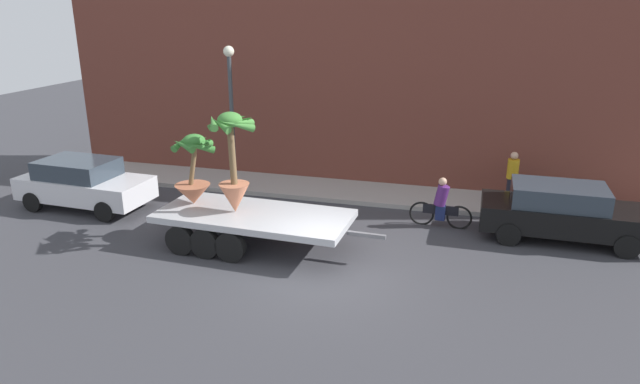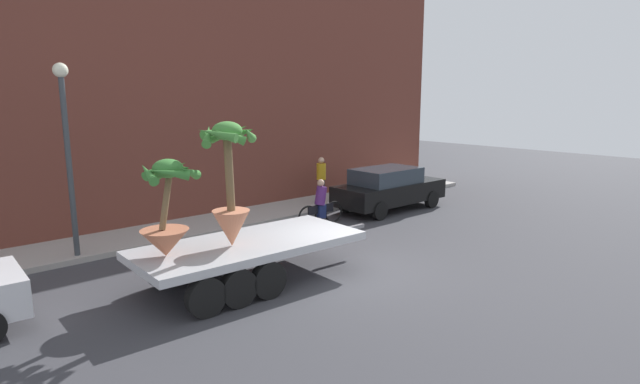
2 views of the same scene
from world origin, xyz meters
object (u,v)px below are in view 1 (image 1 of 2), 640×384
Objects in this scene: potted_palm_rear at (233,166)px; trailing_car at (83,183)px; pedestrian_near_gate at (512,177)px; cyclist at (441,205)px; parked_car at (563,212)px; potted_palm_middle at (194,175)px; street_lamp at (231,100)px; flatbed_trailer at (245,220)px.

potted_palm_rear is 6.29m from trailing_car.
cyclist is at bearing -132.40° from pedestrian_near_gate.
parked_car is (3.30, -0.08, 0.16)m from cyclist.
potted_palm_rear is 6.20m from cyclist.
street_lamp is (-0.62, 4.04, 1.41)m from potted_palm_middle.
street_lamp is (-9.22, -0.81, 2.19)m from pedestrian_near_gate.
trailing_car is 5.45m from street_lamp.
flatbed_trailer is at bearing -7.87° from potted_palm_middle.
potted_palm_rear is 1.43m from potted_palm_middle.
potted_palm_rear is at bearing -150.96° from cyclist.
pedestrian_near_gate is 9.51m from street_lamp.
cyclist is 1.08× the size of pedestrian_near_gate.
potted_palm_rear is at bearing -14.24° from trailing_car.
potted_palm_middle reaches higher than cyclist.
potted_palm_rear reaches higher than cyclist.
street_lamp is (4.00, 2.82, 2.40)m from trailing_car.
potted_palm_rear is at bearing -144.75° from pedestrian_near_gate.
street_lamp is at bearing 171.82° from parked_car.
pedestrian_near_gate is 0.35× the size of street_lamp.
potted_palm_rear is 9.11m from parked_car.
cyclist is at bearing -11.21° from street_lamp.
trailing_car is 0.89× the size of street_lamp.
potted_palm_middle is 7.16m from cyclist.
parked_car is (8.54, 2.82, -1.44)m from potted_palm_rear.
flatbed_trailer is at bearing -161.66° from parked_car.
parked_car is at bearing 14.38° from potted_palm_middle.
trailing_car is at bearing -172.85° from cyclist.
potted_palm_middle reaches higher than flatbed_trailer.
parked_car is at bearing -8.18° from street_lamp.
flatbed_trailer is at bearing -62.74° from street_lamp.
trailing_car is (-5.94, 1.51, -1.44)m from potted_palm_rear.
trailing_car is 2.50× the size of pedestrian_near_gate.
pedestrian_near_gate reaches higher than flatbed_trailer.
street_lamp is at bearing 98.68° from potted_palm_middle.
street_lamp is at bearing 117.26° from flatbed_trailer.
flatbed_trailer is 8.67m from pedestrian_near_gate.
flatbed_trailer is at bearing -150.40° from cyclist.
parked_car is 1.05× the size of trailing_car.
pedestrian_near_gate is at bearing 35.25° from potted_palm_rear.
cyclist is 0.43× the size of trailing_car.
potted_palm_rear is at bearing -12.54° from potted_palm_middle.
flatbed_trailer is 3.37× the size of cyclist.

